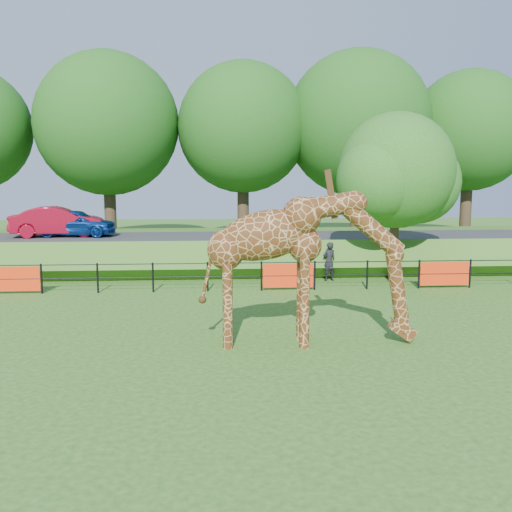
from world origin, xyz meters
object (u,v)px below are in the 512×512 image
object	(u,v)px
visitor	(329,261)
tree_east	(398,175)
giraffe	(310,268)
car_blue	(74,223)
car_red	(58,222)

from	to	relation	value
visitor	tree_east	size ratio (longest dim) A/B	0.23
giraffe	car_blue	world-z (taller)	giraffe
car_red	tree_east	size ratio (longest dim) A/B	0.63
car_blue	car_red	world-z (taller)	car_red
car_blue	tree_east	bearing A→B (deg)	-104.67
giraffe	car_red	bearing A→B (deg)	128.03
tree_east	giraffe	bearing A→B (deg)	-120.05
car_blue	tree_east	world-z (taller)	tree_east
car_blue	car_red	distance (m)	0.75
car_blue	tree_east	xyz separation A→B (m)	(13.93, -4.88, 2.21)
visitor	tree_east	world-z (taller)	tree_east
giraffe	visitor	distance (m)	9.11
car_blue	visitor	size ratio (longest dim) A/B	2.42
car_red	visitor	xyz separation A→B (m)	(11.99, -4.67, -1.33)
tree_east	visitor	bearing A→B (deg)	175.42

